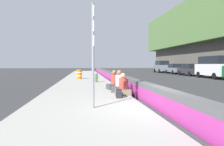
{
  "coord_description": "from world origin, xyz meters",
  "views": [
    {
      "loc": [
        -7.11,
        2.63,
        1.66
      ],
      "look_at": [
        5.7,
        0.99,
        1.12
      ],
      "focal_mm": 34.29,
      "sensor_mm": 36.0,
      "label": 1
    }
  ],
  "objects": [
    {
      "name": "parked_car_far",
      "position": [
        27.0,
        -12.3,
        0.86
      ],
      "size": [
        4.55,
        2.05,
        1.71
      ],
      "color": "slate",
      "rests_on": "ground_plane"
    },
    {
      "name": "parked_car_farther",
      "position": [
        32.57,
        -12.12,
        1.18
      ],
      "size": [
        4.86,
        2.19,
        2.28
      ],
      "color": "slate",
      "rests_on": "ground_plane"
    },
    {
      "name": "seated_person_middle",
      "position": [
        4.34,
        0.77,
        0.52
      ],
      "size": [
        0.86,
        0.97,
        1.2
      ],
      "color": "#424247",
      "rests_on": "sidewalk_strip"
    },
    {
      "name": "fire_hydrant",
      "position": [
        10.63,
        1.69,
        0.59
      ],
      "size": [
        0.26,
        0.46,
        0.88
      ],
      "color": "#47663D",
      "rests_on": "sidewalk_strip"
    },
    {
      "name": "parked_car_fourth",
      "position": [
        15.75,
        -12.12,
        1.35
      ],
      "size": [
        5.11,
        2.13,
        2.56
      ],
      "color": "silver",
      "rests_on": "ground_plane"
    },
    {
      "name": "jersey_barrier",
      "position": [
        0.0,
        0.0,
        0.42
      ],
      "size": [
        76.0,
        0.45,
        0.85
      ],
      "color": "#545456",
      "rests_on": "ground_plane"
    },
    {
      "name": "sidewalk_strip",
      "position": [
        0.0,
        2.65,
        0.07
      ],
      "size": [
        80.0,
        4.4,
        0.14
      ],
      "primitive_type": "cube",
      "color": "#A8A59E",
      "rests_on": "ground_plane"
    },
    {
      "name": "route_sign_post",
      "position": [
        0.26,
        2.34,
        2.23
      ],
      "size": [
        0.44,
        0.09,
        3.6
      ],
      "color": "gray",
      "rests_on": "sidewalk_strip"
    },
    {
      "name": "seated_person_foreground",
      "position": [
        3.09,
        0.79,
        0.48
      ],
      "size": [
        0.74,
        0.85,
        1.09
      ],
      "color": "#706651",
      "rests_on": "sidewalk_strip"
    },
    {
      "name": "backpack",
      "position": [
        2.29,
        1.11,
        0.33
      ],
      "size": [
        0.32,
        0.28,
        0.4
      ],
      "color": "#232328",
      "rests_on": "sidewalk_strip"
    },
    {
      "name": "seated_person_rear",
      "position": [
        5.6,
        0.87,
        0.5
      ],
      "size": [
        0.87,
        0.96,
        1.16
      ],
      "color": "#424247",
      "rests_on": "sidewalk_strip"
    },
    {
      "name": "ground_plane",
      "position": [
        0.0,
        0.0,
        0.0
      ],
      "size": [
        160.0,
        160.0,
        0.0
      ],
      "primitive_type": "plane",
      "color": "#353538",
      "rests_on": "ground"
    },
    {
      "name": "construction_barrel",
      "position": [
        14.76,
        3.2,
        0.62
      ],
      "size": [
        0.54,
        0.54,
        0.95
      ],
      "color": "orange",
      "rests_on": "sidewalk_strip"
    },
    {
      "name": "parked_car_midline",
      "position": [
        21.44,
        -12.18,
        0.86
      ],
      "size": [
        4.55,
        2.05,
        1.71
      ],
      "color": "#28282D",
      "rests_on": "ground_plane"
    }
  ]
}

